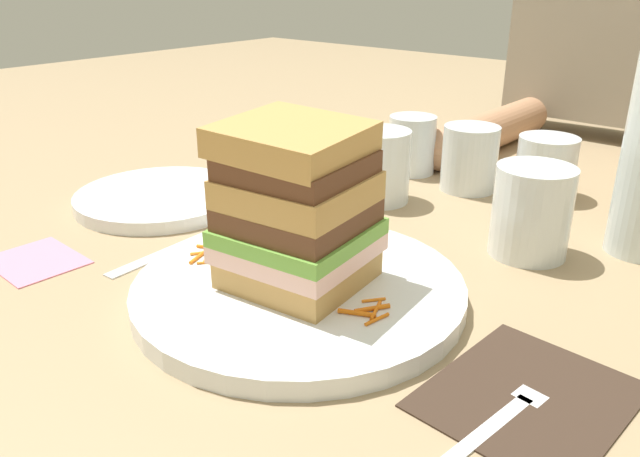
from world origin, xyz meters
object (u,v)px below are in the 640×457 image
object	(u,v)px
napkin_dark	(527,398)
knife	(184,244)
sandwich	(296,208)
empty_tumbler_1	(379,166)
side_plate	(161,197)
juice_glass	(531,216)
main_plate	(298,290)
fork	(509,408)
empty_tumbler_0	(470,158)
napkin_pink	(36,260)
empty_tumbler_3	(412,145)
empty_tumbler_2	(546,167)

from	to	relation	value
napkin_dark	knife	bearing A→B (deg)	178.84
sandwich	empty_tumbler_1	size ratio (longest dim) A/B	1.60
sandwich	napkin_dark	world-z (taller)	sandwich
empty_tumbler_1	knife	bearing A→B (deg)	-106.73
napkin_dark	side_plate	world-z (taller)	side_plate
juice_glass	main_plate	bearing A→B (deg)	-116.92
sandwich	fork	world-z (taller)	sandwich
juice_glass	fork	bearing A→B (deg)	-68.41
juice_glass	empty_tumbler_1	distance (m)	0.21
napkin_dark	juice_glass	world-z (taller)	juice_glass
sandwich	juice_glass	bearing A→B (deg)	62.91
knife	empty_tumbler_0	xyz separation A→B (m)	(0.14, 0.35, 0.04)
side_plate	empty_tumbler_1	bearing A→B (deg)	43.36
empty_tumbler_1	empty_tumbler_0	bearing A→B (deg)	59.58
fork	empty_tumbler_1	size ratio (longest dim) A/B	1.89
side_plate	napkin_pink	distance (m)	0.18
sandwich	napkin_dark	distance (m)	0.23
empty_tumbler_0	empty_tumbler_3	bearing A→B (deg)	171.89
sandwich	side_plate	distance (m)	0.30
sandwich	empty_tumbler_3	world-z (taller)	sandwich
main_plate	empty_tumbler_1	distance (m)	0.27
empty_tumbler_0	juice_glass	bearing A→B (deg)	-44.15
napkin_dark	empty_tumbler_1	world-z (taller)	empty_tumbler_1
main_plate	empty_tumbler_2	world-z (taller)	empty_tumbler_2
juice_glass	empty_tumbler_2	xyz separation A→B (m)	(-0.06, 0.18, -0.00)
empty_tumbler_2	side_plate	size ratio (longest dim) A/B	0.37
juice_glass	empty_tumbler_3	xyz separation A→B (m)	(-0.24, 0.15, -0.00)
napkin_dark	side_plate	xyz separation A→B (m)	(-0.50, 0.07, 0.01)
sandwich	knife	world-z (taller)	sandwich
sandwich	napkin_pink	bearing A→B (deg)	-155.23
sandwich	side_plate	bearing A→B (deg)	166.95
juice_glass	empty_tumbler_2	size ratio (longest dim) A/B	1.21
side_plate	knife	bearing A→B (deg)	-26.43
side_plate	empty_tumbler_0	bearing A→B (deg)	48.56
empty_tumbler_2	empty_tumbler_1	bearing A→B (deg)	-134.52
knife	napkin_pink	xyz separation A→B (m)	(-0.08, -0.12, -0.00)
empty_tumbler_0	empty_tumbler_2	bearing A→B (deg)	26.21
napkin_dark	empty_tumbler_0	bearing A→B (deg)	123.86
sandwich	napkin_pink	size ratio (longest dim) A/B	1.54
main_plate	empty_tumbler_2	distance (m)	0.40
napkin_dark	juice_glass	distance (m)	0.25
fork	juice_glass	distance (m)	0.26
juice_glass	empty_tumbler_1	bearing A→B (deg)	172.02
empty_tumbler_3	sandwich	bearing A→B (deg)	-71.35
empty_tumbler_1	empty_tumbler_2	world-z (taller)	empty_tumbler_1
juice_glass	empty_tumbler_2	world-z (taller)	juice_glass
knife	empty_tumbler_0	bearing A→B (deg)	68.72
sandwich	fork	size ratio (longest dim) A/B	0.85
empty_tumbler_3	knife	bearing A→B (deg)	-96.36
fork	side_plate	distance (m)	0.50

